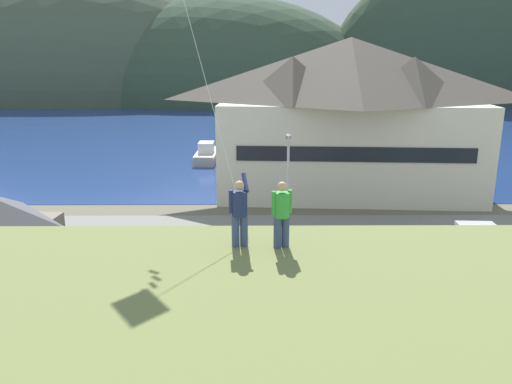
{
  "coord_description": "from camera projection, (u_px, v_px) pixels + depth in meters",
  "views": [
    {
      "loc": [
        -1.61,
        -19.04,
        11.0
      ],
      "look_at": [
        -1.41,
        9.0,
        3.44
      ],
      "focal_mm": 35.26,
      "sensor_mm": 36.0,
      "label": 1
    }
  ],
  "objects": [
    {
      "name": "wharf_dock",
      "position": [
        239.0,
        157.0,
        55.12
      ],
      "size": [
        3.2,
        12.89,
        0.7
      ],
      "color": "#70604C",
      "rests_on": "ground"
    },
    {
      "name": "parked_car_mid_row_near",
      "position": [
        232.0,
        308.0,
        20.52
      ],
      "size": [
        4.21,
        2.07,
        1.82
      ],
      "color": "red",
      "rests_on": "parking_lot_pad"
    },
    {
      "name": "parked_car_mid_row_center",
      "position": [
        425.0,
        299.0,
        21.31
      ],
      "size": [
        4.21,
        2.08,
        1.82
      ],
      "color": "slate",
      "rests_on": "parking_lot_pad"
    },
    {
      "name": "parked_car_front_row_red",
      "position": [
        389.0,
        250.0,
        26.71
      ],
      "size": [
        4.24,
        2.13,
        1.82
      ],
      "color": "slate",
      "rests_on": "parking_lot_pad"
    },
    {
      "name": "parking_light_pole",
      "position": [
        288.0,
        179.0,
        30.46
      ],
      "size": [
        0.24,
        0.78,
        6.38
      ],
      "color": "#ADADB2",
      "rests_on": "parking_lot_pad"
    },
    {
      "name": "parked_car_front_row_end",
      "position": [
        99.0,
        303.0,
        20.98
      ],
      "size": [
        4.26,
        2.16,
        1.82
      ],
      "color": "silver",
      "rests_on": "parking_lot_pad"
    },
    {
      "name": "ground_plane",
      "position": [
        291.0,
        326.0,
        21.26
      ],
      "size": [
        600.0,
        600.0,
        0.0
      ],
      "primitive_type": "plane",
      "color": "#66604C"
    },
    {
      "name": "far_hill_east_peak",
      "position": [
        222.0,
        99.0,
        136.31
      ],
      "size": [
        86.71,
        62.57,
        53.51
      ],
      "primitive_type": "ellipsoid",
      "color": "#334733",
      "rests_on": "ground"
    },
    {
      "name": "moored_boat_wharfside",
      "position": [
        207.0,
        155.0,
        54.54
      ],
      "size": [
        2.42,
        7.03,
        2.16
      ],
      "color": "#A8A399",
      "rests_on": "ground"
    },
    {
      "name": "parked_car_front_row_silver",
      "position": [
        478.0,
        240.0,
        28.21
      ],
      "size": [
        4.29,
        2.23,
        1.82
      ],
      "color": "silver",
      "rests_on": "parking_lot_pad"
    },
    {
      "name": "parked_car_mid_row_far",
      "position": [
        224.0,
        247.0,
        27.17
      ],
      "size": [
        4.25,
        2.14,
        1.82
      ],
      "color": "#9EA3A8",
      "rests_on": "parking_lot_pad"
    },
    {
      "name": "parking_lot_pad",
      "position": [
        284.0,
        275.0,
        26.07
      ],
      "size": [
        40.0,
        20.0,
        0.1
      ],
      "primitive_type": "cube",
      "color": "gray",
      "rests_on": "ground"
    },
    {
      "name": "moored_boat_outer_mooring",
      "position": [
        273.0,
        159.0,
        52.22
      ],
      "size": [
        3.16,
        8.4,
        2.16
      ],
      "color": "navy",
      "rests_on": "ground"
    },
    {
      "name": "bay_water",
      "position": [
        263.0,
        129.0,
        79.18
      ],
      "size": [
        360.0,
        84.0,
        0.03
      ],
      "primitive_type": "cube",
      "color": "navy",
      "rests_on": "ground"
    },
    {
      "name": "person_kite_flyer",
      "position": [
        239.0,
        211.0,
        12.81
      ],
      "size": [
        0.52,
        0.69,
        1.86
      ],
      "color": "#384770",
      "rests_on": "grassy_hill_foreground"
    },
    {
      "name": "harbor_lodge",
      "position": [
        348.0,
        111.0,
        40.89
      ],
      "size": [
        22.35,
        13.54,
        12.5
      ],
      "color": "beige",
      "rests_on": "ground"
    },
    {
      "name": "far_hill_center_saddle",
      "position": [
        502.0,
        101.0,
        129.59
      ],
      "size": [
        95.81,
        45.06,
        81.24
      ],
      "primitive_type": "ellipsoid",
      "color": "#334733",
      "rests_on": "ground"
    },
    {
      "name": "parked_car_lone_by_shed",
      "position": [
        114.0,
        254.0,
        26.2
      ],
      "size": [
        4.31,
        2.29,
        1.82
      ],
      "color": "black",
      "rests_on": "parking_lot_pad"
    },
    {
      "name": "far_hill_west_ridge",
      "position": [
        87.0,
        100.0,
        133.42
      ],
      "size": [
        105.28,
        51.96,
        59.25
      ],
      "primitive_type": "ellipsoid",
      "color": "#42513D",
      "rests_on": "ground"
    },
    {
      "name": "person_companion",
      "position": [
        282.0,
        213.0,
        12.71
      ],
      "size": [
        0.52,
        0.4,
        1.74
      ],
      "color": "#384770",
      "rests_on": "grassy_hill_foreground"
    }
  ]
}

